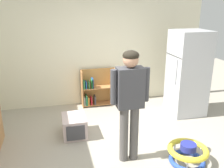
# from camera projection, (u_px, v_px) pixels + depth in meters

# --- Properties ---
(ground_plane) EXTENTS (12.00, 12.00, 0.00)m
(ground_plane) POSITION_uv_depth(u_px,v_px,m) (122.00, 155.00, 3.92)
(ground_plane) COLOR #A49C8C
(ground_plane) RESTS_ON ground
(back_wall) EXTENTS (5.20, 0.06, 2.70)m
(back_wall) POSITION_uv_depth(u_px,v_px,m) (95.00, 46.00, 5.65)
(back_wall) COLOR #EEE6C6
(back_wall) RESTS_ON ground
(refrigerator) EXTENTS (0.73, 0.68, 1.78)m
(refrigerator) POSITION_uv_depth(u_px,v_px,m) (188.00, 73.00, 5.19)
(refrigerator) COLOR #B7BABF
(refrigerator) RESTS_ON ground
(bookshelf) EXTENTS (0.80, 0.28, 0.85)m
(bookshelf) POSITION_uv_depth(u_px,v_px,m) (96.00, 90.00, 5.78)
(bookshelf) COLOR #B17542
(bookshelf) RESTS_ON ground
(standing_person) EXTENTS (0.57, 0.23, 1.69)m
(standing_person) POSITION_uv_depth(u_px,v_px,m) (130.00, 96.00, 3.51)
(standing_person) COLOR #53504E
(standing_person) RESTS_ON ground
(baby_walker) EXTENTS (0.60, 0.60, 0.32)m
(baby_walker) POSITION_uv_depth(u_px,v_px,m) (188.00, 153.00, 3.69)
(baby_walker) COLOR #294CB4
(baby_walker) RESTS_ON ground
(pet_carrier) EXTENTS (0.42, 0.55, 0.36)m
(pet_carrier) POSITION_uv_depth(u_px,v_px,m) (74.00, 126.00, 4.48)
(pet_carrier) COLOR beige
(pet_carrier) RESTS_ON ground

